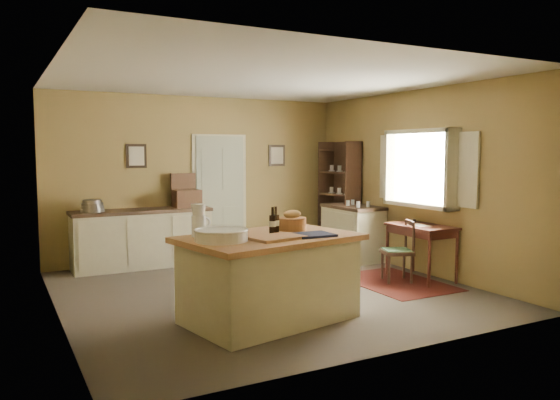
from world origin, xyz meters
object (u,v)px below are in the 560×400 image
at_px(sideboard, 143,236).
at_px(shelving_unit, 341,198).
at_px(writing_desk, 421,232).
at_px(desk_chair, 397,252).
at_px(right_cabinet, 353,232).
at_px(work_island, 268,276).

distance_m(sideboard, shelving_unit, 3.46).
distance_m(writing_desk, desk_chair, 0.47).
distance_m(writing_desk, right_cabinet, 1.65).
relative_size(work_island, sideboard, 0.94).
height_order(work_island, desk_chair, work_island).
bearing_deg(writing_desk, sideboard, 140.77).
distance_m(desk_chair, shelving_unit, 2.30).
bearing_deg(work_island, desk_chair, 5.91).
relative_size(writing_desk, right_cabinet, 0.86).
bearing_deg(sideboard, writing_desk, -39.23).
height_order(sideboard, shelving_unit, shelving_unit).
xyz_separation_m(work_island, shelving_unit, (2.89, 2.88, 0.50)).
height_order(sideboard, writing_desk, sideboard).
bearing_deg(right_cabinet, sideboard, 162.59).
distance_m(right_cabinet, shelving_unit, 0.79).
distance_m(desk_chair, right_cabinet, 1.64).
relative_size(sideboard, shelving_unit, 1.08).
relative_size(work_island, shelving_unit, 1.02).
xyz_separation_m(writing_desk, desk_chair, (-0.40, 0.04, -0.26)).
xyz_separation_m(sideboard, writing_desk, (3.24, -2.65, 0.19)).
height_order(writing_desk, desk_chair, desk_chair).
distance_m(work_island, shelving_unit, 4.11).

